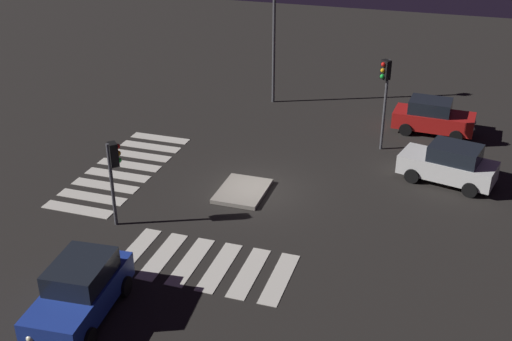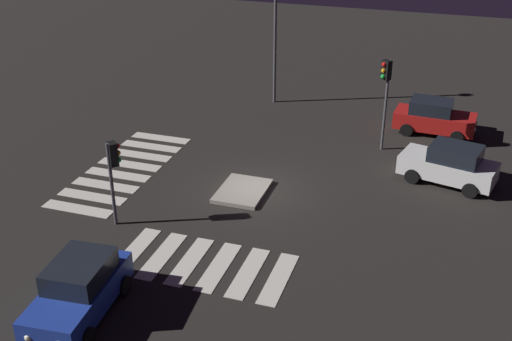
% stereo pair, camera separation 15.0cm
% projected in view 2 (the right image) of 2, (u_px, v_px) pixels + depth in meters
% --- Properties ---
extents(ground_plane, '(80.00, 80.00, 0.00)m').
position_uv_depth(ground_plane, '(256.00, 190.00, 28.55)').
color(ground_plane, black).
extents(traffic_island, '(2.75, 2.06, 0.18)m').
position_uv_depth(traffic_island, '(243.00, 191.00, 28.30)').
color(traffic_island, gray).
rests_on(traffic_island, ground).
extents(car_red, '(2.23, 4.39, 1.87)m').
position_uv_depth(car_red, '(434.00, 117.00, 34.12)').
color(car_red, red).
rests_on(car_red, ground).
extents(car_white, '(2.77, 4.57, 1.88)m').
position_uv_depth(car_white, '(450.00, 164.00, 28.84)').
color(car_white, silver).
rests_on(car_white, ground).
extents(car_blue, '(4.55, 2.38, 1.93)m').
position_uv_depth(car_blue, '(79.00, 290.00, 20.40)').
color(car_blue, '#1E389E').
rests_on(car_blue, ground).
extents(traffic_light_west, '(0.53, 0.54, 4.75)m').
position_uv_depth(traffic_light_west, '(386.00, 83.00, 30.93)').
color(traffic_light_west, '#47474C').
rests_on(traffic_light_west, ground).
extents(traffic_light_east, '(0.54, 0.54, 3.61)m').
position_uv_depth(traffic_light_east, '(113.00, 163.00, 24.78)').
color(traffic_light_east, '#47474C').
rests_on(traffic_light_east, ground).
extents(street_lamp, '(0.56, 0.56, 8.76)m').
position_uv_depth(street_lamp, '(276.00, 6.00, 36.36)').
color(street_lamp, '#47474C').
rests_on(street_lamp, ground).
extents(crosswalk_near, '(8.75, 3.20, 0.02)m').
position_uv_depth(crosswalk_near, '(124.00, 169.00, 30.44)').
color(crosswalk_near, silver).
rests_on(crosswalk_near, ground).
extents(crosswalk_side, '(3.20, 6.45, 0.02)m').
position_uv_depth(crosswalk_side, '(204.00, 264.00, 23.34)').
color(crosswalk_side, silver).
rests_on(crosswalk_side, ground).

